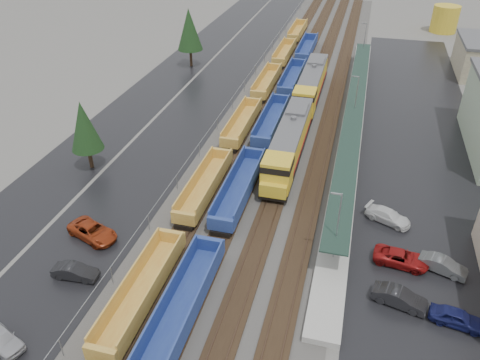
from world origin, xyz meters
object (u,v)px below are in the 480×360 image
at_px(locomotive_lead, 289,144).
at_px(parked_car_west_b, 75,272).
at_px(well_string_blue, 258,150).
at_px(parked_car_west_a, 1,338).
at_px(parked_car_east_d, 457,318).
at_px(well_string_yellow, 242,123).
at_px(parked_car_east_e, 443,266).
at_px(parked_car_east_b, 401,258).
at_px(parked_car_east_a, 399,298).
at_px(parked_car_west_c, 93,231).
at_px(storage_tank, 445,19).
at_px(locomotive_trail, 311,85).
at_px(parked_car_east_c, 388,216).

xyz_separation_m(locomotive_lead, parked_car_west_b, (-15.19, -25.90, -1.92)).
bearing_deg(well_string_blue, parked_car_west_a, -110.62).
bearing_deg(parked_car_west_a, parked_car_east_d, -50.83).
bearing_deg(well_string_yellow, parked_car_west_b, -102.24).
bearing_deg(parked_car_east_e, parked_car_east_b, 107.94).
bearing_deg(parked_car_east_a, parked_car_west_b, 111.88).
xyz_separation_m(well_string_yellow, parked_car_west_a, (-8.73, -41.27, -0.41)).
bearing_deg(parked_car_east_d, parked_car_west_c, 95.57).
bearing_deg(parked_car_east_e, storage_tank, 13.76).
xyz_separation_m(parked_car_west_a, parked_car_east_a, (30.22, 12.41, 0.00)).
bearing_deg(parked_car_east_e, well_string_blue, 71.94).
relative_size(locomotive_lead, parked_car_west_a, 4.89).
bearing_deg(parked_car_east_e, locomotive_trail, 44.00).
distance_m(locomotive_lead, parked_car_east_a, 25.55).
relative_size(well_string_yellow, parked_car_east_c, 24.02).
bearing_deg(locomotive_trail, parked_car_east_d, -67.58).
bearing_deg(parked_car_east_c, locomotive_trail, 46.58).
bearing_deg(parked_car_west_b, parked_car_east_c, -63.71).
height_order(well_string_blue, parked_car_west_b, well_string_blue).
height_order(locomotive_lead, parked_car_west_b, locomotive_lead).
height_order(storage_tank, parked_car_west_c, storage_tank).
height_order(parked_car_west_c, parked_car_east_c, parked_car_west_c).
xyz_separation_m(well_string_yellow, parked_car_west_c, (-8.61, -27.54, -0.40)).
height_order(parked_car_east_a, parked_car_east_b, parked_car_east_a).
bearing_deg(parked_car_east_a, parked_car_east_d, -89.25).
distance_m(well_string_blue, parked_car_west_c, 23.75).
relative_size(well_string_yellow, parked_car_east_b, 22.82).
height_order(well_string_yellow, parked_car_east_d, well_string_yellow).
bearing_deg(well_string_yellow, well_string_blue, -61.67).
bearing_deg(well_string_yellow, parked_car_east_a, -53.32).
bearing_deg(parked_car_east_b, parked_car_east_a, -175.34).
xyz_separation_m(locomotive_trail, parked_car_west_a, (-16.73, -55.03, -1.86)).
height_order(parked_car_east_c, parked_car_east_d, parked_car_east_d).
bearing_deg(parked_car_west_c, parked_car_east_a, -72.33).
bearing_deg(parked_car_west_c, parked_car_east_e, -63.24).
distance_m(storage_tank, parked_car_west_c, 100.73).
bearing_deg(parked_car_east_b, storage_tank, -0.08).
relative_size(well_string_blue, parked_car_west_a, 23.85).
xyz_separation_m(well_string_yellow, storage_tank, (33.39, 64.00, 1.90)).
bearing_deg(parked_car_west_a, parked_car_west_c, 20.47).
xyz_separation_m(storage_tank, parked_car_east_e, (-7.90, -87.60, -2.35)).
height_order(storage_tank, parked_car_east_a, storage_tank).
relative_size(parked_car_east_b, parked_car_east_d, 1.18).
height_order(locomotive_trail, parked_car_east_d, locomotive_trail).
xyz_separation_m(parked_car_east_d, parked_car_east_e, (-0.52, 6.26, -0.02)).
xyz_separation_m(locomotive_lead, parked_car_east_a, (13.49, -21.62, -1.85)).
xyz_separation_m(well_string_blue, storage_tank, (29.39, 71.42, 1.86)).
relative_size(locomotive_trail, storage_tank, 3.58).
distance_m(locomotive_trail, well_string_blue, 21.60).
distance_m(parked_car_west_a, parked_car_west_b, 8.27).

